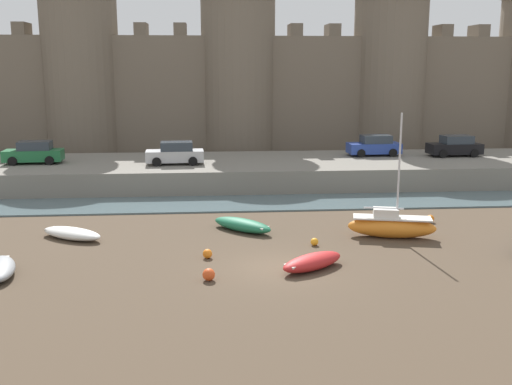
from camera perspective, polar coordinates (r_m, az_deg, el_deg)
The scene contains 17 objects.
ground_plane at distance 26.20m, azimuth 2.01°, elevation -7.17°, with size 160.00×160.00×0.00m, color #4C3D2D.
water_channel at distance 38.08m, azimuth -0.14°, elevation -1.01°, with size 80.00×4.50×0.10m, color slate.
quay_road at distance 45.02m, azimuth -0.86°, elevation 2.02°, with size 68.50×10.00×1.67m, color slate.
castle at distance 56.01m, azimuth -1.69°, elevation 10.59°, with size 64.02×7.52×18.91m.
rowboat_midflat_right at distance 31.78m, azimuth -1.31°, elevation -3.08°, with size 3.51×3.36×0.67m.
rowboat_midflat_centre at distance 31.75m, azimuth -17.14°, elevation -3.72°, with size 3.71×2.92×0.57m.
rowboat_foreground_right at distance 27.38m, azimuth -23.23°, elevation -6.63°, with size 2.06×3.42×0.58m.
rowboat_foreground_centre at distance 25.98m, azimuth 5.39°, elevation -6.56°, with size 3.31×2.75×0.68m.
sailboat_midflat_left at distance 31.28m, azimuth 12.77°, elevation -3.07°, with size 4.60×2.22×6.35m.
mooring_buoy_near_channel at distance 27.44m, azimuth -4.65°, elevation -5.84°, with size 0.44×0.44×0.44m, color orange.
mooring_buoy_mid_mud at distance 29.40m, azimuth 5.59°, elevation -4.70°, with size 0.38×0.38×0.38m, color orange.
mooring_buoy_off_centre at distance 24.67m, azimuth -4.52°, elevation -7.80°, with size 0.52×0.52×0.52m, color #E04C1E.
mooring_buoy_near_shore at distance 34.92m, azimuth 16.26°, elevation -2.41°, with size 0.44×0.44×0.44m, color orange.
car_quay_centre_west at distance 49.56m, azimuth 18.42°, elevation 4.21°, with size 4.17×2.01×1.62m.
car_quay_west at distance 48.21m, azimuth 11.21°, elevation 4.39°, with size 4.17×2.01×1.62m.
car_quay_centre_east at distance 46.28m, azimuth -20.40°, elevation 3.56°, with size 4.17×2.01×1.62m.
car_quay_east at distance 43.46m, azimuth -7.70°, elevation 3.71°, with size 4.17×2.01×1.62m.
Camera 1 is at (-2.91, -24.59, 8.55)m, focal length 42.00 mm.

